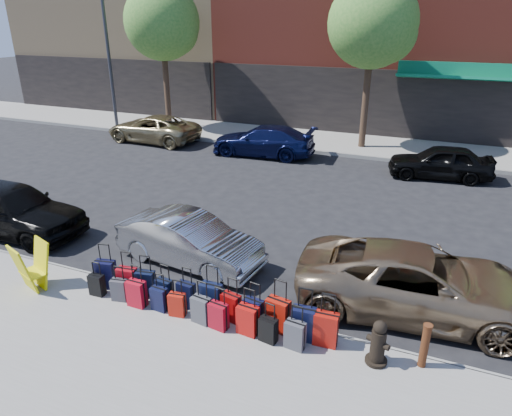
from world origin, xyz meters
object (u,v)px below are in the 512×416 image
at_px(tree_left, 164,24).
at_px(car_near_0, 11,208).
at_px(suitcase_front_5, 211,299).
at_px(bollard, 425,345).
at_px(display_rack, 32,267).
at_px(car_near_2, 418,282).
at_px(car_far_0, 153,129).
at_px(car_far_1, 263,141).
at_px(fire_hydrant, 378,344).
at_px(tree_center, 376,26).
at_px(car_far_2, 440,162).
at_px(streetlight, 110,40).
at_px(car_near_1, 189,240).

height_order(tree_left, car_near_0, tree_left).
bearing_deg(tree_left, suitcase_front_5, -55.14).
height_order(bollard, display_rack, display_rack).
bearing_deg(car_near_2, car_far_0, 47.94).
distance_m(suitcase_front_5, bollard, 4.09).
bearing_deg(car_far_1, fire_hydrant, 26.61).
relative_size(tree_center, car_far_1, 1.58).
xyz_separation_m(car_far_0, car_far_2, (13.34, -0.52, -0.01)).
bearing_deg(car_far_0, car_near_0, 14.94).
bearing_deg(car_far_1, bollard, 29.75).
xyz_separation_m(tree_left, display_rack, (5.87, -14.95, -4.72)).
relative_size(bollard, car_far_1, 0.19).
height_order(tree_center, streetlight, streetlight).
bearing_deg(tree_left, car_near_1, -56.03).
relative_size(fire_hydrant, car_far_0, 0.18).
xyz_separation_m(streetlight, bollard, (16.97, -13.54, -4.07)).
xyz_separation_m(fire_hydrant, car_far_1, (-6.83, 11.79, 0.12)).
relative_size(tree_center, car_near_2, 1.46).
bearing_deg(streetlight, bollard, -38.59).
distance_m(car_near_0, car_far_1, 10.76).
bearing_deg(tree_center, display_rack, -107.22).
xyz_separation_m(car_far_1, car_far_2, (7.42, -0.32, -0.02)).
xyz_separation_m(display_rack, car_near_1, (2.48, 2.55, -0.06)).
bearing_deg(tree_left, car_far_1, -22.49).
relative_size(streetlight, car_far_0, 1.70).
bearing_deg(car_far_0, bollard, 51.37).
relative_size(car_near_0, car_far_0, 0.94).
relative_size(tree_center, bollard, 8.49).
xyz_separation_m(fire_hydrant, bollard, (0.75, 0.22, 0.05)).
bearing_deg(bollard, suitcase_front_5, -179.70).
bearing_deg(tree_center, car_far_0, -166.08).
bearing_deg(car_far_1, streetlight, -105.31).
distance_m(car_near_1, car_far_0, 12.64).
xyz_separation_m(bollard, car_near_1, (-5.68, 1.84, 0.03)).
distance_m(tree_center, car_near_1, 13.46).
height_order(tree_center, car_far_1, tree_center).
height_order(car_far_0, car_far_1, car_far_1).
bearing_deg(car_near_0, car_near_1, -86.61).
xyz_separation_m(suitcase_front_5, car_far_1, (-3.48, 11.59, 0.18)).
relative_size(bollard, car_near_0, 0.19).
height_order(fire_hydrant, car_far_0, car_far_0).
distance_m(car_far_0, car_far_2, 13.36).
bearing_deg(suitcase_front_5, streetlight, 134.96).
height_order(bollard, car_far_0, car_far_0).
bearing_deg(car_near_0, suitcase_front_5, -102.38).
distance_m(tree_left, car_near_1, 15.69).
relative_size(fire_hydrant, car_far_1, 0.19).
bearing_deg(display_rack, car_near_2, 37.17).
bearing_deg(display_rack, bollard, 23.96).
bearing_deg(car_far_2, tree_center, -139.27).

